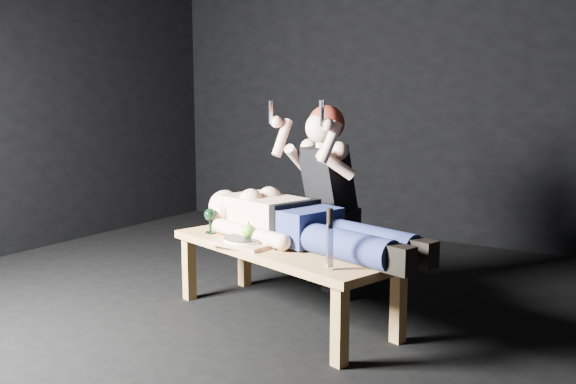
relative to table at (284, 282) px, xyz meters
The scene contains 13 objects.
ground 0.33m from the table, 166.31° to the right, with size 5.00×5.00×0.00m, color black.
back_wall 2.77m from the table, 95.51° to the left, with size 5.00×5.00×0.00m, color black.
table is the anchor object (origin of this frame).
lying_man 0.38m from the table, 47.18° to the left, with size 1.61×0.49×0.28m, color #E1B08B, non-canonical shape.
kneeling_woman 0.69m from the table, 83.22° to the left, with size 0.68×0.77×1.28m, color black, non-canonical shape.
serving_tray 0.32m from the table, 146.77° to the right, with size 0.36×0.26×0.02m, color tan.
plate 0.34m from the table, 146.77° to the right, with size 0.24×0.24×0.02m, color white.
apple 0.37m from the table, 146.08° to the right, with size 0.08×0.08×0.08m, color #50AB22.
goblet 0.62m from the table, behind, with size 0.08×0.08×0.16m, color black, non-canonical shape.
fork_flat 0.41m from the table, behind, with size 0.01×0.16×0.01m, color #B2B2B7.
knife_flat 0.29m from the table, 102.28° to the right, with size 0.01×0.16×0.01m, color #B2B2B7.
spoon_flat 0.25m from the table, 92.61° to the right, with size 0.01×0.16×0.01m, color #B2B2B7.
carving_knife 0.69m from the table, 34.76° to the right, with size 0.04×0.04×0.31m, color #B2B2B7, non-canonical shape.
Camera 1 is at (2.08, -2.87, 1.29)m, focal length 38.12 mm.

